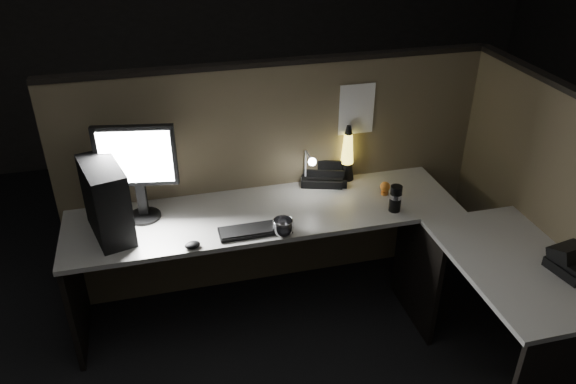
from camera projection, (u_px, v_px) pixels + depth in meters
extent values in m
plane|color=black|center=(316.00, 371.00, 3.18)|extent=(6.00, 6.00, 0.00)
plane|color=#282623|center=(224.00, 14.00, 5.03)|extent=(6.00, 0.00, 6.00)
cube|color=brown|center=(277.00, 179.00, 3.59)|extent=(2.66, 0.06, 1.50)
cube|color=brown|center=(539.00, 220.00, 3.18)|extent=(0.06, 1.66, 1.50)
cube|color=#ABA9A2|center=(265.00, 214.00, 3.30)|extent=(2.30, 0.60, 0.03)
cube|color=#ABA9A2|center=(517.00, 265.00, 2.87)|extent=(0.60, 1.00, 0.03)
cube|color=black|center=(75.00, 293.00, 3.24)|extent=(0.03, 0.55, 0.70)
cube|color=black|center=(416.00, 271.00, 3.41)|extent=(0.03, 0.55, 0.70)
cube|color=black|center=(106.00, 200.00, 2.99)|extent=(0.28, 0.43, 0.42)
cylinder|color=black|center=(145.00, 216.00, 3.23)|extent=(0.19, 0.19, 0.02)
cube|color=black|center=(142.00, 198.00, 3.19)|extent=(0.06, 0.05, 0.21)
cube|color=black|center=(136.00, 156.00, 3.06)|extent=(0.44, 0.11, 0.36)
cube|color=white|center=(136.00, 157.00, 3.04)|extent=(0.38, 0.07, 0.30)
cube|color=black|center=(255.00, 230.00, 3.10)|extent=(0.40, 0.14, 0.02)
ellipsoid|color=black|center=(192.00, 245.00, 2.97)|extent=(0.10, 0.08, 0.03)
cube|color=white|center=(305.00, 181.00, 3.58)|extent=(0.04, 0.05, 0.03)
cylinder|color=white|center=(306.00, 165.00, 3.52)|extent=(0.01, 0.01, 0.20)
cylinder|color=white|center=(309.00, 155.00, 3.42)|extent=(0.01, 0.13, 0.01)
sphere|color=white|center=(312.00, 162.00, 3.36)|extent=(0.05, 0.05, 0.05)
cube|color=black|center=(322.00, 177.00, 3.61)|extent=(0.32, 0.30, 0.05)
cube|color=black|center=(324.00, 174.00, 3.56)|extent=(0.25, 0.10, 0.09)
cube|color=black|center=(319.00, 160.00, 3.63)|extent=(0.25, 0.10, 0.18)
cone|color=black|center=(346.00, 170.00, 3.62)|extent=(0.10, 0.10, 0.12)
cone|color=#FFE243|center=(348.00, 148.00, 3.54)|extent=(0.08, 0.08, 0.20)
sphere|color=#933215|center=(347.00, 157.00, 3.57)|extent=(0.04, 0.04, 0.04)
sphere|color=#933215|center=(348.00, 147.00, 3.53)|extent=(0.03, 0.03, 0.03)
cone|color=black|center=(349.00, 130.00, 3.47)|extent=(0.05, 0.05, 0.05)
cylinder|color=black|center=(395.00, 198.00, 3.26)|extent=(0.07, 0.07, 0.16)
imported|color=silver|center=(283.00, 227.00, 3.06)|extent=(0.15, 0.15, 0.10)
sphere|color=orange|center=(385.00, 187.00, 3.44)|extent=(0.06, 0.06, 0.06)
cube|color=white|center=(357.00, 109.00, 3.45)|extent=(0.23, 0.00, 0.32)
cube|color=black|center=(576.00, 266.00, 2.80)|extent=(0.27, 0.25, 0.05)
cube|color=black|center=(574.00, 251.00, 2.80)|extent=(0.26, 0.18, 0.11)
cube|color=black|center=(572.00, 269.00, 2.72)|extent=(0.08, 0.18, 0.04)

